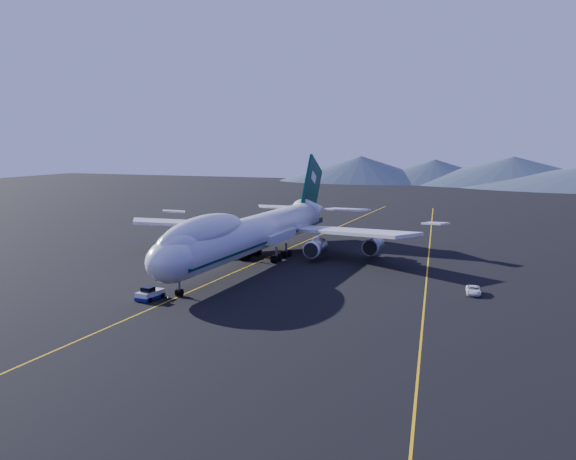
% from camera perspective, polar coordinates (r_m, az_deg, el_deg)
% --- Properties ---
extents(ground, '(500.00, 500.00, 0.00)m').
position_cam_1_polar(ground, '(117.90, -3.03, -3.01)').
color(ground, black).
rests_on(ground, ground).
extents(taxiway_line_main, '(0.25, 220.00, 0.01)m').
position_cam_1_polar(taxiway_line_main, '(117.90, -3.03, -3.01)').
color(taxiway_line_main, '#E8AB0D').
rests_on(taxiway_line_main, ground).
extents(taxiway_line_side, '(28.08, 198.09, 0.01)m').
position_cam_1_polar(taxiway_line_side, '(118.99, 12.32, -3.08)').
color(taxiway_line_side, '#E8AB0D').
rests_on(taxiway_line_side, ground).
extents(boeing_747, '(59.62, 72.43, 19.37)m').
position_cam_1_polar(boeing_747, '(116.96, -3.05, -0.21)').
color(boeing_747, silver).
rests_on(boeing_747, ground).
extents(pushback_tug, '(2.81, 4.54, 1.90)m').
position_cam_1_polar(pushback_tug, '(93.88, -12.16, -5.68)').
color(pushback_tug, silver).
rests_on(pushback_tug, ground).
extents(service_van, '(2.65, 4.71, 1.24)m').
position_cam_1_polar(service_van, '(98.48, 16.16, -5.16)').
color(service_van, white).
rests_on(service_van, ground).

